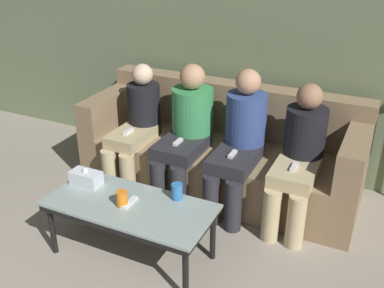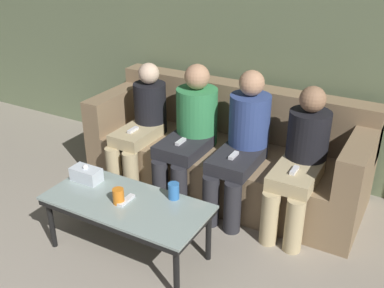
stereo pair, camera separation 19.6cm
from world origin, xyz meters
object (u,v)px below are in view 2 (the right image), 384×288
at_px(cup_near_right, 174,191).
at_px(coffee_table, 127,207).
at_px(seated_person_mid_left, 191,128).
at_px(seated_person_right_end, 301,157).
at_px(cup_near_left, 118,196).
at_px(seated_person_left_end, 142,123).
at_px(game_remote, 126,200).
at_px(seated_person_mid_right, 243,140).
at_px(tissue_box, 86,174).
at_px(couch, 227,153).

bearing_deg(cup_near_right, coffee_table, -143.29).
distance_m(seated_person_mid_left, seated_person_right_end, 0.94).
height_order(cup_near_left, seated_person_right_end, seated_person_right_end).
bearing_deg(cup_near_left, seated_person_right_end, 46.03).
bearing_deg(cup_near_left, seated_person_left_end, 116.54).
distance_m(game_remote, seated_person_mid_right, 1.04).
distance_m(cup_near_left, seated_person_right_end, 1.35).
bearing_deg(cup_near_left, tissue_box, 162.44).
distance_m(coffee_table, tissue_box, 0.43).
relative_size(couch, cup_near_left, 21.84).
relative_size(game_remote, seated_person_mid_right, 0.13).
distance_m(game_remote, seated_person_mid_left, 0.96).
xyz_separation_m(tissue_box, seated_person_left_end, (-0.09, 0.84, 0.07)).
distance_m(couch, seated_person_right_end, 0.78).
distance_m(game_remote, seated_person_right_end, 1.30).
bearing_deg(seated_person_right_end, cup_near_left, -133.97).
height_order(seated_person_mid_left, seated_person_mid_right, seated_person_mid_right).
xyz_separation_m(couch, tissue_box, (-0.61, -1.08, 0.16)).
bearing_deg(game_remote, seated_person_mid_left, 92.37).
bearing_deg(seated_person_left_end, tissue_box, -83.62).
relative_size(couch, seated_person_right_end, 2.18).
distance_m(seated_person_left_end, seated_person_mid_left, 0.47).
bearing_deg(couch, seated_person_right_end, -18.41).
distance_m(couch, seated_person_mid_right, 0.42).
distance_m(cup_near_right, seated_person_left_end, 1.06).
height_order(couch, seated_person_mid_right, seated_person_mid_right).
xyz_separation_m(cup_near_right, seated_person_right_end, (0.64, 0.74, 0.08)).
bearing_deg(game_remote, seated_person_left_end, 119.00).
distance_m(tissue_box, seated_person_mid_right, 1.21).
distance_m(cup_near_left, seated_person_mid_right, 1.09).
relative_size(cup_near_left, seated_person_left_end, 0.10).
xyz_separation_m(coffee_table, seated_person_mid_left, (-0.04, 0.95, 0.21)).
xyz_separation_m(cup_near_right, game_remote, (-0.26, -0.19, -0.05)).
relative_size(couch, tissue_box, 10.64).
relative_size(tissue_box, seated_person_mid_left, 0.20).
xyz_separation_m(game_remote, seated_person_mid_right, (0.43, 0.94, 0.16)).
distance_m(seated_person_left_end, seated_person_right_end, 1.41).
height_order(seated_person_mid_right, seated_person_right_end, seated_person_mid_right).
bearing_deg(cup_near_left, couch, 79.29).
height_order(coffee_table, game_remote, game_remote).
height_order(couch, seated_person_mid_left, seated_person_mid_left).
bearing_deg(seated_person_right_end, game_remote, -134.14).
height_order(couch, seated_person_left_end, seated_person_left_end).
bearing_deg(couch, seated_person_mid_left, -137.63).
bearing_deg(seated_person_mid_right, coffee_table, -114.67).
bearing_deg(seated_person_right_end, tissue_box, -147.32).
bearing_deg(seated_person_right_end, cup_near_right, -131.16).
relative_size(game_remote, seated_person_left_end, 0.14).
xyz_separation_m(seated_person_mid_left, seated_person_mid_right, (0.47, -0.01, 0.00)).
bearing_deg(seated_person_right_end, seated_person_mid_right, 178.81).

